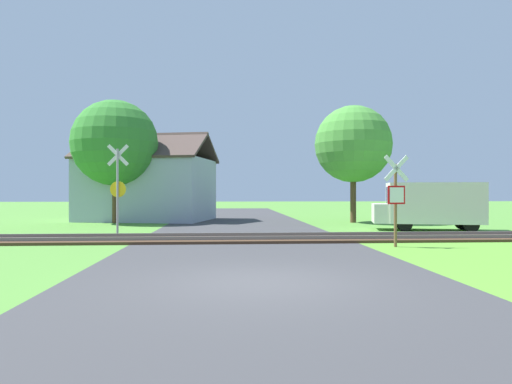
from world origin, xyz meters
name	(u,v)px	position (x,y,z in m)	size (l,w,h in m)	color
ground_plane	(260,282)	(0.00, 0.00, 0.00)	(160.00, 160.00, 0.00)	#4C8433
road_asphalt	(254,266)	(0.00, 2.00, 0.00)	(7.90, 80.00, 0.01)	#38383A
rail_track	(244,239)	(0.00, 7.95, 0.06)	(60.00, 2.60, 0.22)	#422D1E
stop_sign_near	(396,196)	(4.85, 5.51, 1.68)	(0.87, 0.19, 3.01)	brown
crossing_sign_far	(118,185)	(-5.00, 9.49, 2.08)	(0.88, 0.16, 3.71)	#9E9EA5
house	(148,188)	(-5.69, 20.55, 2.10)	(9.07, 7.56, 5.58)	#99A3B7
tree_left	(115,143)	(-7.16, 18.04, 4.66)	(4.99, 4.99, 7.16)	#513823
tree_right	(353,144)	(6.82, 17.50, 4.63)	(4.54, 4.54, 6.92)	#513823
mail_truck	(430,204)	(8.91, 11.84, 1.24)	(5.20, 2.98, 2.24)	silver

